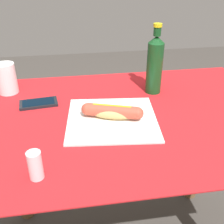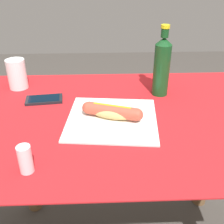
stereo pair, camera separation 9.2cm
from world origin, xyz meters
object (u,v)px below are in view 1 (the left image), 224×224
hot_dog (112,112)px  salt_shaker (35,165)px  cell_phone (39,103)px  drinking_cup (7,78)px  soda_bottle (155,64)px

hot_dog → salt_shaker: (0.23, 0.25, 0.01)m
cell_phone → drinking_cup: bearing=-45.0°
hot_dog → cell_phone: hot_dog is taller
hot_dog → salt_shaker: 0.34m
hot_dog → drinking_cup: bearing=-36.1°
cell_phone → soda_bottle: (-0.45, -0.04, 0.11)m
cell_phone → drinking_cup: drinking_cup is taller
hot_dog → cell_phone: 0.29m
salt_shaker → cell_phone: bearing=-86.6°
hot_dog → salt_shaker: size_ratio=2.60×
cell_phone → soda_bottle: 0.47m
soda_bottle → drinking_cup: size_ratio=2.23×
hot_dog → cell_phone: bearing=-30.7°
soda_bottle → drinking_cup: soda_bottle is taller
hot_dog → cell_phone: size_ratio=1.39×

